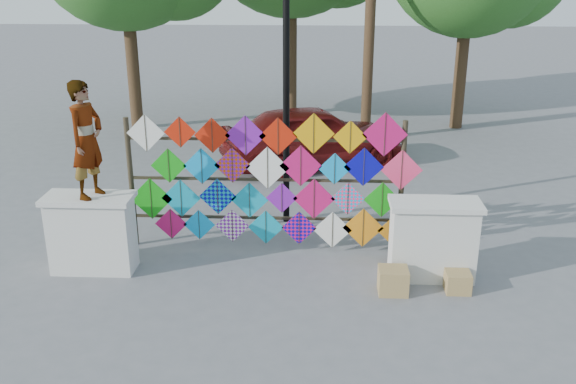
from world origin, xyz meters
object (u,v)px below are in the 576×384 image
object	(u,v)px
kite_rack	(272,182)
sedan	(313,136)
vendor_woman	(87,140)
lamppost	(286,82)

from	to	relation	value
kite_rack	sedan	bearing A→B (deg)	82.41
vendor_woman	lamppost	world-z (taller)	lamppost
kite_rack	vendor_woman	distance (m)	3.05
sedan	vendor_woman	bearing A→B (deg)	127.11
kite_rack	lamppost	distance (m)	1.94
kite_rack	vendor_woman	world-z (taller)	vendor_woman
kite_rack	sedan	xyz separation A→B (m)	(0.64, 4.81, -0.49)
kite_rack	vendor_woman	size ratio (longest dim) A/B	2.73
vendor_woman	sedan	distance (m)	6.82
vendor_woman	sedan	world-z (taller)	vendor_woman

